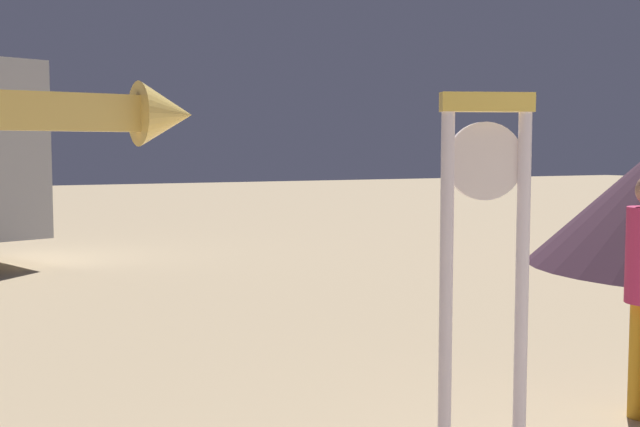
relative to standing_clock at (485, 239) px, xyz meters
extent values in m
cylinder|color=white|center=(-0.19, 0.07, -0.30)|extent=(0.07, 0.07, 1.92)
cylinder|color=white|center=(0.19, -0.08, -0.30)|extent=(0.07, 0.07, 1.92)
cube|color=#F5CB52|center=(0.00, -0.01, 0.71)|extent=(0.48, 0.26, 0.10)
cylinder|color=white|center=(0.01, 0.02, 0.41)|extent=(0.40, 0.19, 0.41)
cube|color=black|center=(0.02, 0.04, 0.41)|extent=(0.07, 0.04, 0.09)
cube|color=black|center=(0.02, 0.04, 0.41)|extent=(0.06, 0.03, 0.16)
cube|color=#F9CF65|center=(-2.20, -0.29, 0.60)|extent=(0.65, 0.12, 0.14)
cone|color=#F9CF65|center=(-1.77, -0.25, 0.60)|extent=(0.24, 0.27, 0.25)
cylinder|color=gold|center=(1.45, 0.22, -0.87)|extent=(0.14, 0.14, 0.76)
camera|label=1|loc=(-2.64, -3.30, 0.46)|focal=44.58mm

